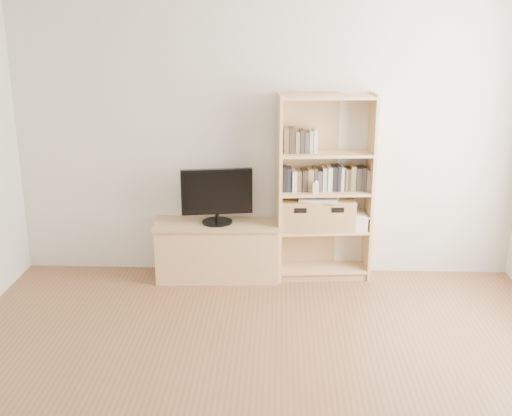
# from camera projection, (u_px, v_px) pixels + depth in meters

# --- Properties ---
(back_wall) EXTENTS (4.50, 0.02, 2.60)m
(back_wall) POSITION_uv_depth(u_px,v_px,m) (265.00, 133.00, 5.69)
(back_wall) COLOR silver
(back_wall) RESTS_ON floor
(tv_stand) EXTENTS (1.10, 0.45, 0.50)m
(tv_stand) POSITION_uv_depth(u_px,v_px,m) (218.00, 251.00, 5.82)
(tv_stand) COLOR tan
(tv_stand) RESTS_ON floor
(bookshelf) EXTENTS (0.86, 0.37, 1.67)m
(bookshelf) POSITION_uv_depth(u_px,v_px,m) (325.00, 188.00, 5.67)
(bookshelf) COLOR tan
(bookshelf) RESTS_ON floor
(television) EXTENTS (0.63, 0.15, 0.50)m
(television) POSITION_uv_depth(u_px,v_px,m) (217.00, 196.00, 5.67)
(television) COLOR black
(television) RESTS_ON tv_stand
(books_row_mid) EXTENTS (0.78, 0.21, 0.21)m
(books_row_mid) POSITION_uv_depth(u_px,v_px,m) (325.00, 179.00, 5.66)
(books_row_mid) COLOR black
(books_row_mid) RESTS_ON bookshelf
(books_row_upper) EXTENTS (0.40, 0.16, 0.21)m
(books_row_upper) POSITION_uv_depth(u_px,v_px,m) (305.00, 141.00, 5.55)
(books_row_upper) COLOR black
(books_row_upper) RESTS_ON bookshelf
(baby_monitor) EXTENTS (0.05, 0.04, 0.10)m
(baby_monitor) POSITION_uv_depth(u_px,v_px,m) (316.00, 188.00, 5.57)
(baby_monitor) COLOR white
(baby_monitor) RESTS_ON bookshelf
(basket_left) EXTENTS (0.35, 0.29, 0.28)m
(basket_left) POSITION_uv_depth(u_px,v_px,m) (299.00, 214.00, 5.72)
(basket_left) COLOR #926742
(basket_left) RESTS_ON bookshelf
(basket_right) EXTENTS (0.35, 0.29, 0.27)m
(basket_right) POSITION_uv_depth(u_px,v_px,m) (335.00, 214.00, 5.74)
(basket_right) COLOR #926742
(basket_right) RESTS_ON bookshelf
(laptop) EXTENTS (0.37, 0.28, 0.03)m
(laptop) POSITION_uv_depth(u_px,v_px,m) (319.00, 198.00, 5.67)
(laptop) COLOR silver
(laptop) RESTS_ON basket_left
(magazine_stack) EXTENTS (0.19, 0.27, 0.12)m
(magazine_stack) POSITION_uv_depth(u_px,v_px,m) (355.00, 221.00, 5.77)
(magazine_stack) COLOR beige
(magazine_stack) RESTS_ON bookshelf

